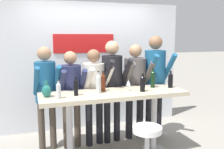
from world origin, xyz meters
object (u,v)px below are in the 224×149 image
Objects in this scene: wine_bottle_3 at (170,80)px; wine_bottle_4 at (153,78)px; person_center at (112,80)px; person_center_right at (135,81)px; person_center_left at (94,87)px; person_right at (155,75)px; person_left at (71,89)px; bar_stool at (147,146)px; wine_bottle_0 at (143,83)px; wine_bottle_6 at (103,82)px; wine_bottle_1 at (98,83)px; wine_bottle_5 at (76,87)px; person_far_left at (46,87)px; wine_bottle_2 at (58,90)px; decorative_vase at (47,91)px; wine_glass_0 at (128,83)px; tasting_table at (114,102)px.

wine_bottle_4 reaches higher than wine_bottle_3.
person_center is 0.44m from person_center_right.
person_right is at bearing -10.81° from person_center_left.
bar_stool is at bearing -64.21° from person_left.
wine_bottle_0 is 0.56m from wine_bottle_3.
wine_bottle_4 is (1.26, -0.40, 0.17)m from person_left.
person_center_right is at bearing 31.38° from wine_bottle_6.
wine_bottle_5 is (-0.34, -0.04, -0.02)m from wine_bottle_1.
person_left is at bearing 147.78° from wine_bottle_0.
person_right is at bearing 91.12° from wine_bottle_3.
wine_bottle_2 is (0.12, -0.67, 0.08)m from person_far_left.
person_right reaches higher than wine_bottle_5.
person_center_left is 0.52m from wine_bottle_1.
decorative_vase is (-1.67, -0.11, -0.06)m from wine_bottle_4.
person_far_left is 0.55m from decorative_vase.
person_center_left reaches higher than wine_bottle_3.
wine_glass_0 is at bearing -91.09° from person_center.
person_far_left is 9.47× the size of wine_glass_0.
wine_bottle_0 is 0.35m from wine_bottle_4.
wine_glass_0 reaches higher than bar_stool.
decorative_vase reaches higher than wine_glass_0.
wine_bottle_4 is (0.54, 0.91, 0.67)m from bar_stool.
wine_bottle_4 is at bearing -20.30° from person_far_left.
person_center is at bearing 144.36° from wine_bottle_4.
wine_bottle_1 is (0.71, -0.54, 0.11)m from person_far_left.
bar_stool is at bearing -87.11° from person_center_left.
person_far_left is at bearing 122.59° from wine_bottle_5.
person_right is 0.47m from wine_bottle_4.
person_center_right reaches higher than tasting_table.
person_center is 0.81m from person_right.
person_left is 1.16m from wine_bottle_0.
wine_bottle_2 is (-0.98, 0.68, 0.64)m from bar_stool.
person_left is 6.33× the size of wine_bottle_2.
decorative_vase is at bearing 179.95° from wine_bottle_1.
wine_bottle_3 is at bearing 45.24° from bar_stool.
wine_bottle_2 is at bearing 145.45° from bar_stool.
person_left is 4.92× the size of wine_bottle_4.
wine_bottle_4 is at bearing -76.10° from person_center_right.
bar_stool is 2.93× the size of wine_bottle_2.
decorative_vase is at bearing -168.36° from person_right.
wine_bottle_1 reaches higher than wine_bottle_0.
person_center reaches higher than wine_bottle_6.
wine_glass_0 is (0.80, 0.02, -0.00)m from wine_bottle_5.
wine_bottle_5 is (-0.99, 0.06, -0.00)m from wine_bottle_0.
wine_bottle_0 is at bearing -20.51° from wine_bottle_6.
person_center_left is 5.85× the size of wine_bottle_0.
wine_bottle_1 is (-0.66, 0.10, 0.02)m from wine_bottle_0.
person_left reaches higher than wine_bottle_2.
wine_bottle_5 reaches higher than wine_bottle_3.
person_center_left reaches higher than decorative_vase.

